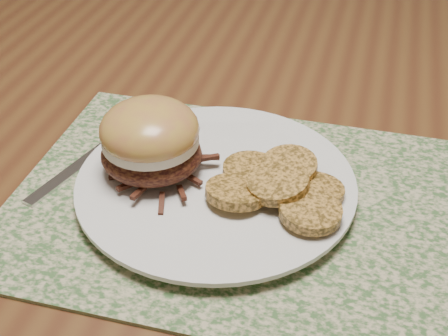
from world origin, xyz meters
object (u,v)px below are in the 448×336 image
at_px(dinner_plate, 216,186).
at_px(fork, 86,160).
at_px(dining_table, 388,170).
at_px(pork_sandwich, 150,140).

distance_m(dinner_plate, fork, 0.15).
distance_m(dining_table, fork, 0.38).
height_order(dinner_plate, fork, dinner_plate).
relative_size(dining_table, pork_sandwich, 14.42).
relative_size(dining_table, fork, 9.06).
height_order(dining_table, dinner_plate, dinner_plate).
bearing_deg(dinner_plate, dining_table, 49.19).
xyz_separation_m(dining_table, fork, (-0.32, -0.19, 0.09)).
bearing_deg(fork, pork_sandwich, 5.26).
bearing_deg(fork, dining_table, 46.50).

